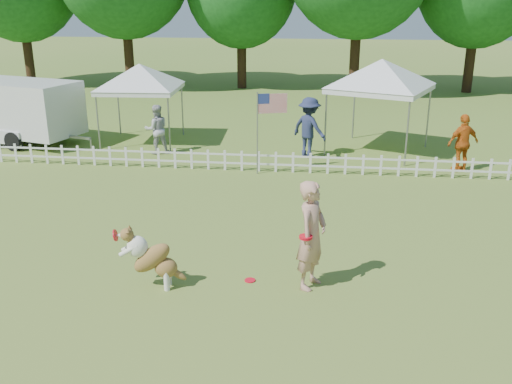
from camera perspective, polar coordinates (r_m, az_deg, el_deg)
ground at (r=10.24m, az=-2.94°, el=-9.44°), size 120.00×120.00×0.00m
picket_fence at (r=16.58m, az=1.13°, el=3.06°), size 22.00×0.08×0.60m
handler at (r=9.89m, az=5.59°, el=-4.31°), size 0.70×0.83×1.95m
dog at (r=10.12m, az=-10.27°, el=-6.51°), size 1.13×0.47×1.14m
frisbee_on_turf at (r=10.42m, az=-0.60°, el=-8.82°), size 0.26×0.26×0.02m
canopy_tent_left at (r=20.17m, az=-11.36°, el=8.57°), size 2.70×2.70×2.64m
canopy_tent_right at (r=19.00m, az=12.21°, el=8.31°), size 3.69×3.69×2.92m
cargo_trailer at (r=21.36m, az=-22.40°, el=7.44°), size 5.34×3.42×2.17m
flag_pole at (r=16.16m, az=0.14°, el=5.84°), size 0.89×0.36×2.35m
spectator_a at (r=18.69m, az=-9.90°, el=6.19°), size 0.95×0.87×1.59m
spectator_b at (r=18.04m, az=5.34°, el=6.43°), size 1.40×1.30×1.90m
spectator_c at (r=17.55m, az=19.99°, el=4.63°), size 1.07×0.78×1.68m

